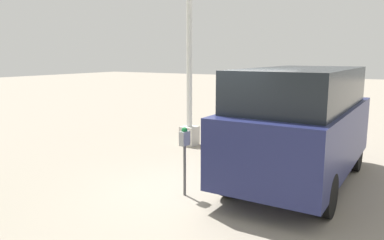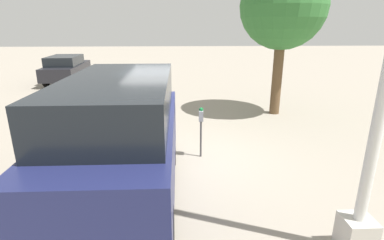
{
  "view_description": "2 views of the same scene",
  "coord_description": "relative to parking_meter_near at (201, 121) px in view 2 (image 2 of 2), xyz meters",
  "views": [
    {
      "loc": [
        -5.97,
        -3.23,
        2.57
      ],
      "look_at": [
        -0.5,
        0.14,
        1.47
      ],
      "focal_mm": 35.0,
      "sensor_mm": 36.0,
      "label": 1
    },
    {
      "loc": [
        6.59,
        -0.15,
        3.22
      ],
      "look_at": [
        -0.15,
        0.14,
        1.05
      ],
      "focal_mm": 28.0,
      "sensor_mm": 36.0,
      "label": 2
    }
  ],
  "objects": [
    {
      "name": "parked_van",
      "position": [
        1.82,
        -1.6,
        0.3
      ],
      "size": [
        4.71,
        1.94,
        2.33
      ],
      "rotation": [
        0.0,
        0.0,
        0.0
      ],
      "color": "navy",
      "rests_on": "ground"
    },
    {
      "name": "parking_meter_near",
      "position": [
        0.0,
        0.0,
        0.0
      ],
      "size": [
        0.21,
        0.13,
        1.29
      ],
      "rotation": [
        0.0,
        0.0,
        -0.08
      ],
      "color": "#4C4C4C",
      "rests_on": "ground"
    },
    {
      "name": "ground_plane",
      "position": [
        0.37,
        -0.38,
        -0.95
      ],
      "size": [
        80.0,
        80.0,
        0.0
      ],
      "primitive_type": "plane",
      "color": "gray"
    },
    {
      "name": "street_tree",
      "position": [
        -3.75,
        3.05,
        2.82
      ],
      "size": [
        2.95,
        2.95,
        5.29
      ],
      "color": "brown",
      "rests_on": "ground"
    },
    {
      "name": "car_distant",
      "position": [
        -10.6,
        -6.99,
        -0.16
      ],
      "size": [
        4.41,
        1.9,
        1.51
      ],
      "rotation": [
        0.0,
        0.0,
        3.19
      ],
      "color": "black",
      "rests_on": "ground"
    },
    {
      "name": "lamp_post",
      "position": [
        3.42,
        2.03,
        0.97
      ],
      "size": [
        0.44,
        0.44,
        5.88
      ],
      "color": "beige",
      "rests_on": "ground"
    }
  ]
}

